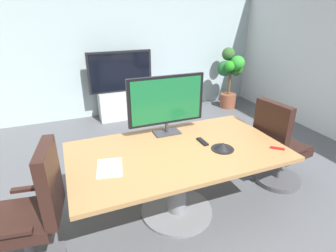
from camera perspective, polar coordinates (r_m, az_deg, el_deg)
name	(u,v)px	position (r m, az deg, el deg)	size (l,w,h in m)	color
ground_plane	(190,218)	(2.98, 4.67, -18.87)	(7.79, 7.79, 0.00)	#515459
wall_back_glass_partition	(114,45)	(5.48, -11.43, 16.44)	(6.19, 0.10, 2.73)	#9EB2B7
conference_table	(177,166)	(2.71, 2.00, -8.50)	(2.07, 1.15, 0.76)	olive
office_chair_left	(34,219)	(2.53, -26.52, -17.32)	(0.63, 0.61, 1.09)	#4C4C51
office_chair_right	(277,151)	(3.46, 22.22, -4.94)	(0.62, 0.60, 1.09)	#4C4C51
tv_monitor	(166,102)	(2.83, -0.34, 5.17)	(0.84, 0.18, 0.64)	#333338
wall_display_unit	(122,97)	(5.33, -9.78, 6.20)	(1.20, 0.36, 1.31)	#B7BABC
potted_plant	(230,73)	(5.95, 13.10, 10.86)	(0.55, 0.63, 1.26)	brown
conference_phone	(223,146)	(2.66, 11.57, -4.27)	(0.22, 0.22, 0.07)	black
remote_control	(202,142)	(2.77, 7.32, -3.30)	(0.05, 0.17, 0.02)	black
whiteboard_marker	(277,148)	(2.83, 22.24, -4.40)	(0.13, 0.02, 0.02)	red
paper_notepad	(110,168)	(2.38, -12.31, -8.64)	(0.21, 0.30, 0.01)	white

